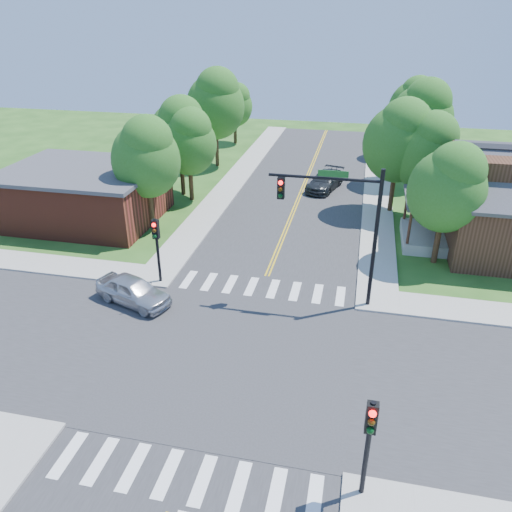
% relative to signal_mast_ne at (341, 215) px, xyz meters
% --- Properties ---
extents(ground, '(100.00, 100.00, 0.00)m').
position_rel_signal_mast_ne_xyz_m(ground, '(-3.91, -5.59, -4.85)').
color(ground, '#234B17').
rests_on(ground, ground).
extents(road_ns, '(10.00, 90.00, 0.04)m').
position_rel_signal_mast_ne_xyz_m(road_ns, '(-3.91, -5.59, -4.83)').
color(road_ns, '#2D2D30').
rests_on(road_ns, ground).
extents(road_ew, '(90.00, 10.00, 0.04)m').
position_rel_signal_mast_ne_xyz_m(road_ew, '(-3.91, -5.59, -4.83)').
color(road_ew, '#2D2D30').
rests_on(road_ew, ground).
extents(intersection_patch, '(10.20, 10.20, 0.06)m').
position_rel_signal_mast_ne_xyz_m(intersection_patch, '(-3.91, -5.59, -4.85)').
color(intersection_patch, '#2D2D30').
rests_on(intersection_patch, ground).
extents(sidewalk_nw, '(40.00, 40.00, 0.14)m').
position_rel_signal_mast_ne_xyz_m(sidewalk_nw, '(-19.73, 10.23, -4.78)').
color(sidewalk_nw, '#9E9B93').
rests_on(sidewalk_nw, ground).
extents(crosswalk_north, '(8.85, 2.00, 0.01)m').
position_rel_signal_mast_ne_xyz_m(crosswalk_north, '(-3.91, 0.61, -4.80)').
color(crosswalk_north, white).
rests_on(crosswalk_north, ground).
extents(crosswalk_south, '(8.85, 2.00, 0.01)m').
position_rel_signal_mast_ne_xyz_m(crosswalk_south, '(-3.91, -11.79, -4.80)').
color(crosswalk_south, white).
rests_on(crosswalk_south, ground).
extents(centerline, '(0.30, 90.00, 0.01)m').
position_rel_signal_mast_ne_xyz_m(centerline, '(-3.91, -5.59, -4.80)').
color(centerline, gold).
rests_on(centerline, ground).
extents(signal_mast_ne, '(5.30, 0.42, 7.20)m').
position_rel_signal_mast_ne_xyz_m(signal_mast_ne, '(0.00, 0.00, 0.00)').
color(signal_mast_ne, black).
rests_on(signal_mast_ne, ground).
extents(signal_pole_se, '(0.34, 0.42, 3.80)m').
position_rel_signal_mast_ne_xyz_m(signal_pole_se, '(1.69, -11.21, -2.19)').
color(signal_pole_se, black).
rests_on(signal_pole_se, ground).
extents(signal_pole_nw, '(0.34, 0.42, 3.80)m').
position_rel_signal_mast_ne_xyz_m(signal_pole_nw, '(-9.51, -0.01, -2.19)').
color(signal_pole_nw, black).
rests_on(signal_pole_nw, ground).
extents(building_nw, '(10.40, 8.40, 3.73)m').
position_rel_signal_mast_ne_xyz_m(building_nw, '(-18.11, 7.61, -2.97)').
color(building_nw, maroon).
rests_on(building_nw, ground).
extents(tree_e_a, '(4.30, 4.08, 7.30)m').
position_rel_signal_mast_ne_xyz_m(tree_e_a, '(5.54, 5.77, -0.07)').
color(tree_e_a, '#382314').
rests_on(tree_e_a, ground).
extents(tree_e_b, '(4.49, 4.27, 7.64)m').
position_rel_signal_mast_ne_xyz_m(tree_e_b, '(4.97, 12.73, 0.15)').
color(tree_e_b, '#382314').
rests_on(tree_e_b, ground).
extents(tree_e_c, '(5.16, 4.90, 8.77)m').
position_rel_signal_mast_ne_xyz_m(tree_e_c, '(5.10, 20.55, 0.89)').
color(tree_e_c, '#382314').
rests_on(tree_e_c, ground).
extents(tree_e_d, '(4.64, 4.41, 7.89)m').
position_rel_signal_mast_ne_xyz_m(tree_e_d, '(5.08, 29.05, 0.32)').
color(tree_e_d, '#382314').
rests_on(tree_e_d, ground).
extents(tree_w_a, '(4.52, 4.29, 7.68)m').
position_rel_signal_mast_ne_xyz_m(tree_w_a, '(-12.97, 7.23, 0.18)').
color(tree_w_a, '#382314').
rests_on(tree_w_a, ground).
extents(tree_w_b, '(4.62, 4.39, 7.85)m').
position_rel_signal_mast_ne_xyz_m(tree_w_b, '(-13.09, 13.89, 0.29)').
color(tree_w_b, '#382314').
rests_on(tree_w_b, ground).
extents(tree_w_c, '(5.29, 5.03, 9.00)m').
position_rel_signal_mast_ne_xyz_m(tree_w_c, '(-12.65, 22.17, 1.05)').
color(tree_w_c, '#382314').
rests_on(tree_w_c, ground).
extents(tree_w_d, '(3.82, 3.63, 6.50)m').
position_rel_signal_mast_ne_xyz_m(tree_w_d, '(-13.14, 30.92, -0.60)').
color(tree_w_d, '#382314').
rests_on(tree_w_d, ground).
extents(tree_house, '(4.89, 4.65, 8.31)m').
position_rel_signal_mast_ne_xyz_m(tree_house, '(3.13, 13.48, 0.60)').
color(tree_house, '#382314').
rests_on(tree_house, ground).
extents(tree_bldg, '(4.23, 4.02, 7.19)m').
position_rel_signal_mast_ne_xyz_m(tree_bldg, '(-12.04, 12.89, -0.14)').
color(tree_bldg, '#382314').
rests_on(tree_bldg, ground).
extents(car_silver, '(4.34, 5.26, 1.43)m').
position_rel_signal_mast_ne_xyz_m(car_silver, '(-10.03, -2.26, -4.14)').
color(car_silver, silver).
rests_on(car_silver, ground).
extents(car_dgrey, '(4.44, 5.87, 1.41)m').
position_rel_signal_mast_ne_xyz_m(car_dgrey, '(-2.13, 17.54, -4.14)').
color(car_dgrey, '#2A2D2F').
rests_on(car_dgrey, ground).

